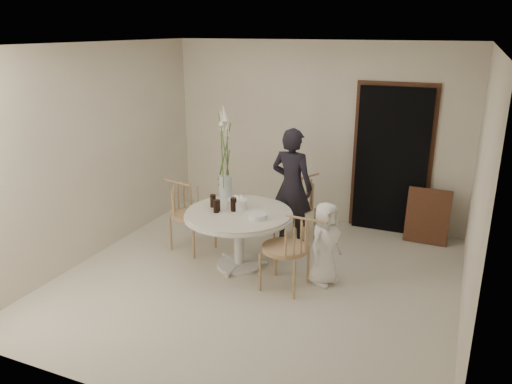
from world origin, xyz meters
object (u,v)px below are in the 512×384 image
at_px(table, 239,221).
at_px(flower_vase, 225,163).
at_px(boy, 325,244).
at_px(chair_far, 301,198).
at_px(chair_left, 185,206).
at_px(chair_right, 295,242).
at_px(girl, 292,187).
at_px(birthday_cake, 237,204).

distance_m(table, flower_vase, 0.81).
relative_size(table, boy, 1.34).
bearing_deg(flower_vase, chair_far, 46.05).
height_order(table, chair_left, chair_left).
height_order(chair_far, chair_right, chair_right).
bearing_deg(flower_vase, girl, 37.40).
bearing_deg(chair_far, boy, -35.85).
height_order(chair_left, flower_vase, flower_vase).
relative_size(chair_left, birthday_cake, 3.78).
xyz_separation_m(table, chair_left, (-0.91, 0.26, -0.02)).
distance_m(birthday_cake, flower_vase, 0.59).
bearing_deg(chair_right, girl, -155.17).
bearing_deg(table, chair_left, 164.29).
height_order(chair_right, boy, boy).
bearing_deg(boy, chair_far, 52.42).
bearing_deg(girl, chair_far, -95.18).
distance_m(chair_right, birthday_cake, 1.00).
relative_size(table, flower_vase, 1.08).
height_order(chair_far, birthday_cake, birthday_cake).
height_order(girl, flower_vase, flower_vase).
height_order(chair_far, chair_left, chair_left).
relative_size(chair_far, birthday_cake, 3.65).
xyz_separation_m(table, birthday_cake, (-0.07, 0.11, 0.17)).
height_order(chair_far, girl, girl).
height_order(boy, birthday_cake, boy).
relative_size(chair_far, chair_right, 0.98).
relative_size(chair_left, flower_vase, 0.75).
distance_m(chair_right, boy, 0.40).
xyz_separation_m(chair_far, boy, (0.69, -1.20, -0.08)).
xyz_separation_m(girl, birthday_cake, (-0.42, -0.85, -0.02)).
distance_m(boy, flower_vase, 1.68).
bearing_deg(girl, chair_left, 35.97).
bearing_deg(table, boy, 0.47).
bearing_deg(chair_right, birthday_cake, -109.93).
distance_m(table, chair_right, 0.88).
bearing_deg(chair_far, birthday_cake, -88.79).
bearing_deg(table, chair_far, 71.53).
bearing_deg(flower_vase, birthday_cake, -43.38).
bearing_deg(chair_far, flower_vase, -109.56).
relative_size(chair_left, girl, 0.57).
relative_size(birthday_cake, flower_vase, 0.20).
distance_m(girl, flower_vase, 0.99).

